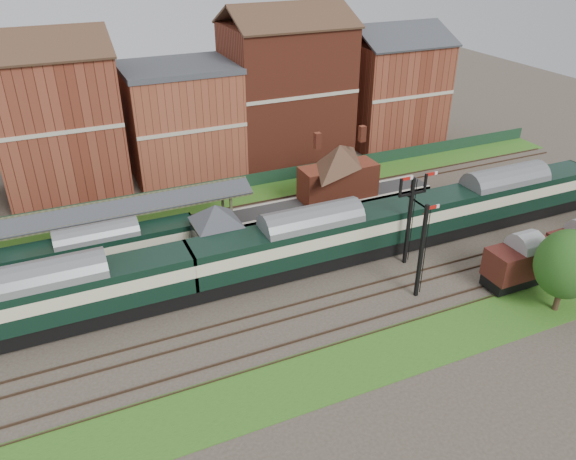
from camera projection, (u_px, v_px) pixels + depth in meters
name	position (u px, v px, depth m)	size (l,w,h in m)	color
ground	(266.00, 279.00, 46.60)	(160.00, 160.00, 0.00)	#473D33
grass_back	(209.00, 202.00, 59.40)	(90.00, 4.50, 0.06)	#2D6619
grass_front	(334.00, 371.00, 36.98)	(90.00, 5.00, 0.06)	#2D6619
fence	(203.00, 189.00, 60.66)	(90.00, 0.12, 1.50)	#193823
platform	(177.00, 234.00, 52.38)	(55.00, 3.40, 1.00)	#2D2D2D
signal_box	(217.00, 235.00, 46.60)	(5.40, 5.40, 6.00)	#667956
brick_hut	(304.00, 237.00, 50.42)	(3.20, 2.64, 2.94)	maroon
station_building	(339.00, 171.00, 56.81)	(8.10, 8.10, 5.90)	brown
canopy	(104.00, 206.00, 48.27)	(26.00, 3.89, 4.08)	#48482D
semaphore_bracket	(410.00, 215.00, 46.69)	(3.60, 0.25, 8.18)	black
semaphore_siding	(422.00, 250.00, 42.59)	(1.23, 0.25, 8.00)	black
town_backdrop	(180.00, 115.00, 63.20)	(69.00, 10.00, 16.00)	brown
dmu_train	(311.00, 240.00, 46.75)	(61.67, 3.24, 4.74)	black
platform_railcar	(99.00, 250.00, 46.39)	(16.21, 2.56, 3.73)	black
goods_van_a	(521.00, 262.00, 45.05)	(5.99, 2.59, 3.63)	black
tree_far	(567.00, 264.00, 40.94)	(4.64, 4.64, 6.77)	#382619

